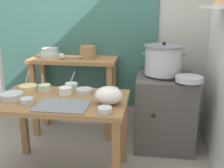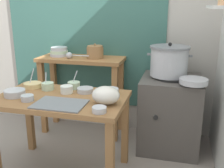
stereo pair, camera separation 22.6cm
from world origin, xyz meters
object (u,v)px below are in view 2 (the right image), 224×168
prep_bowl_6 (33,85)px  prep_bowl_1 (74,85)px  ladle (70,55)px  prep_bowl_4 (111,91)px  wide_pan (194,81)px  prep_bowl_5 (27,98)px  prep_bowl_3 (48,86)px  back_shelf_table (82,76)px  plastic_bag (106,95)px  prep_bowl_2 (85,90)px  serving_tray (60,104)px  prep_bowl_8 (67,89)px  stove_block (170,113)px  prep_bowl_7 (99,109)px  bowl_stack_enamel (59,52)px  prep_bowl_0 (15,93)px  prep_table (62,109)px  clay_pot (95,52)px  steamer_pot (169,61)px

prep_bowl_6 → prep_bowl_1: bearing=9.7°
ladle → prep_bowl_4: size_ratio=2.01×
wide_pan → prep_bowl_5: (-1.31, -0.62, -0.06)m
prep_bowl_3 → back_shelf_table: bearing=83.3°
plastic_bag → prep_bowl_4: size_ratio=1.61×
ladle → prep_bowl_2: bearing=-56.7°
serving_tray → prep_bowl_4: (0.32, 0.34, 0.02)m
back_shelf_table → plastic_bag: back_shelf_table is taller
plastic_bag → wide_pan: bearing=38.2°
prep_bowl_3 → prep_bowl_8: prep_bowl_3 is taller
prep_bowl_3 → prep_bowl_1: bearing=23.4°
prep_bowl_2 → prep_bowl_8: (-0.15, -0.06, 0.01)m
ladle → prep_bowl_8: bearing=-70.6°
prep_bowl_5 → prep_bowl_8: bearing=48.7°
prep_bowl_6 → prep_bowl_8: (0.38, -0.08, 0.01)m
plastic_bag → prep_bowl_1: size_ratio=1.31×
stove_block → prep_bowl_7: 1.11m
prep_bowl_2 → prep_bowl_3: size_ratio=0.92×
ladle → bowl_stack_enamel: bearing=149.2°
serving_tray → prep_bowl_0: bearing=168.5°
serving_tray → back_shelf_table: bearing=101.0°
prep_bowl_7 → stove_block: bearing=62.7°
prep_table → prep_bowl_4: bearing=23.3°
bowl_stack_enamel → plastic_bag: (0.81, -0.91, -0.16)m
ladle → serving_tray: bearing=-72.6°
stove_block → prep_bowl_7: bearing=-117.3°
stove_block → prep_bowl_8: 1.12m
prep_bowl_3 → plastic_bag: bearing=-19.6°
ladle → prep_bowl_7: ladle is taller
clay_pot → prep_bowl_2: clay_pot is taller
prep_bowl_1 → prep_bowl_2: prep_bowl_1 is taller
prep_bowl_0 → plastic_bag: bearing=0.9°
prep_bowl_2 → prep_bowl_5: prep_bowl_5 is taller
stove_block → prep_bowl_5: (-1.11, -0.84, 0.36)m
prep_table → ladle: ladle is taller
prep_table → stove_block: 1.15m
prep_bowl_8 → stove_block: bearing=33.4°
prep_bowl_2 → prep_bowl_4: size_ratio=1.07×
plastic_bag → prep_bowl_6: (-0.78, 0.25, -0.05)m
ladle → prep_bowl_6: ladle is taller
prep_bowl_3 → prep_bowl_7: size_ratio=1.48×
plastic_bag → prep_bowl_6: bearing=162.5°
prep_bowl_6 → prep_bowl_7: bearing=-28.5°
wide_pan → prep_bowl_6: 1.49m
prep_bowl_4 → prep_bowl_8: 0.39m
serving_tray → plastic_bag: bearing=17.2°
back_shelf_table → prep_bowl_5: 0.98m
prep_table → stove_block: stove_block is taller
prep_bowl_4 → prep_bowl_5: prep_bowl_4 is taller
steamer_pot → wide_pan: bearing=-45.7°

